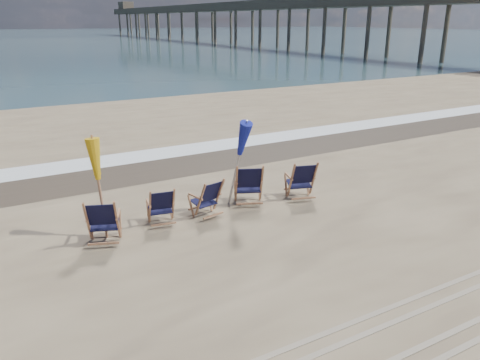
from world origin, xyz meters
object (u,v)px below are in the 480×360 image
at_px(beach_chair_1, 173,205).
at_px(beach_chair_4, 314,180).
at_px(beach_chair_2, 219,196).
at_px(umbrella_blue, 236,136).
at_px(beach_chair_0, 117,221).
at_px(umbrella_yellow, 97,165).
at_px(fishing_pier, 228,18).
at_px(beach_chair_3, 262,184).

height_order(beach_chair_1, beach_chair_4, beach_chair_4).
relative_size(beach_chair_2, umbrella_blue, 0.40).
relative_size(beach_chair_0, beach_chair_1, 1.12).
bearing_deg(beach_chair_2, umbrella_blue, -178.28).
relative_size(beach_chair_0, umbrella_yellow, 0.49).
distance_m(beach_chair_0, beach_chair_4, 5.04).
height_order(beach_chair_1, beach_chair_2, beach_chair_2).
bearing_deg(fishing_pier, beach_chair_4, -116.53).
bearing_deg(beach_chair_1, umbrella_blue, -166.02).
bearing_deg(fishing_pier, umbrella_yellow, -119.92).
relative_size(beach_chair_1, beach_chair_2, 0.97).
xyz_separation_m(beach_chair_4, fishing_pier, (35.84, 71.78, 4.12)).
relative_size(beach_chair_4, fishing_pier, 0.01).
distance_m(beach_chair_1, umbrella_yellow, 1.90).
bearing_deg(beach_chair_0, fishing_pier, -98.27).
xyz_separation_m(umbrella_yellow, umbrella_blue, (3.20, -0.02, 0.23)).
relative_size(beach_chair_2, beach_chair_3, 0.87).
bearing_deg(umbrella_yellow, beach_chair_0, -72.40).
xyz_separation_m(beach_chair_1, fishing_pier, (39.52, 71.48, 4.19)).
xyz_separation_m(beach_chair_3, umbrella_blue, (-0.64, 0.12, 1.27)).
bearing_deg(beach_chair_4, beach_chair_2, 10.40).
bearing_deg(beach_chair_3, umbrella_yellow, 22.28).
distance_m(beach_chair_0, fishing_pier, 82.77).
xyz_separation_m(beach_chair_0, beach_chair_1, (1.36, 0.37, -0.05)).
bearing_deg(beach_chair_0, beach_chair_2, -150.15).
bearing_deg(beach_chair_4, fishing_pier, -99.35).
xyz_separation_m(beach_chair_0, beach_chair_3, (3.67, 0.38, 0.03)).
distance_m(beach_chair_2, umbrella_blue, 1.46).
xyz_separation_m(beach_chair_2, umbrella_yellow, (-2.66, 0.15, 1.12)).
xyz_separation_m(beach_chair_1, beach_chair_2, (1.13, -0.00, 0.01)).
distance_m(beach_chair_0, umbrella_yellow, 1.21).
xyz_separation_m(beach_chair_3, beach_chair_4, (1.36, -0.31, -0.02)).
bearing_deg(umbrella_yellow, beach_chair_4, -4.96).
height_order(beach_chair_0, beach_chair_3, beach_chair_3).
distance_m(beach_chair_2, fishing_pier, 81.24).
distance_m(beach_chair_3, beach_chair_4, 1.40).
height_order(beach_chair_4, umbrella_blue, umbrella_blue).
bearing_deg(umbrella_blue, beach_chair_1, -175.63).
bearing_deg(fishing_pier, beach_chair_0, -119.64).
distance_m(beach_chair_2, beach_chair_4, 2.56).
xyz_separation_m(beach_chair_2, umbrella_blue, (0.54, 0.13, 1.35)).
xyz_separation_m(beach_chair_1, beach_chair_3, (2.31, 0.01, 0.09)).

